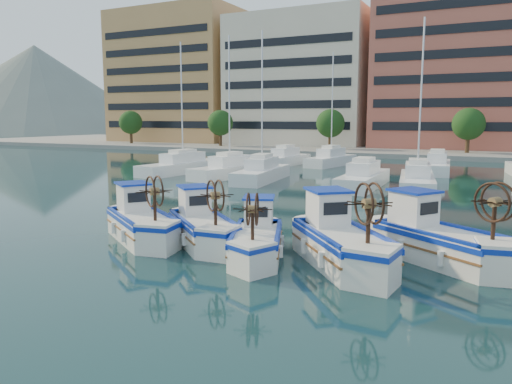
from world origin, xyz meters
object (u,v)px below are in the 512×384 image
(fishing_boat_c, at_px, (257,237))
(fishing_boat_e, at_px, (437,238))
(fishing_boat_a, at_px, (141,221))
(fishing_boat_d, at_px, (340,240))
(fishing_boat_b, at_px, (202,225))

(fishing_boat_c, height_order, fishing_boat_e, fishing_boat_e)
(fishing_boat_a, xyz_separation_m, fishing_boat_c, (5.32, -0.11, -0.07))
(fishing_boat_d, bearing_deg, fishing_boat_b, 137.36)
(fishing_boat_b, height_order, fishing_boat_c, fishing_boat_b)
(fishing_boat_a, bearing_deg, fishing_boat_e, -44.80)
(fishing_boat_c, bearing_deg, fishing_boat_a, 156.83)
(fishing_boat_b, xyz_separation_m, fishing_boat_d, (5.70, -0.29, 0.08))
(fishing_boat_b, distance_m, fishing_boat_e, 8.75)
(fishing_boat_b, xyz_separation_m, fishing_boat_c, (2.78, -0.71, -0.05))
(fishing_boat_c, xyz_separation_m, fishing_boat_d, (2.92, 0.41, 0.14))
(fishing_boat_a, height_order, fishing_boat_e, fishing_boat_e)
(fishing_boat_d, bearing_deg, fishing_boat_e, -8.16)
(fishing_boat_a, bearing_deg, fishing_boat_c, -56.62)
(fishing_boat_e, bearing_deg, fishing_boat_c, 144.36)
(fishing_boat_a, xyz_separation_m, fishing_boat_b, (2.54, 0.59, -0.02))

